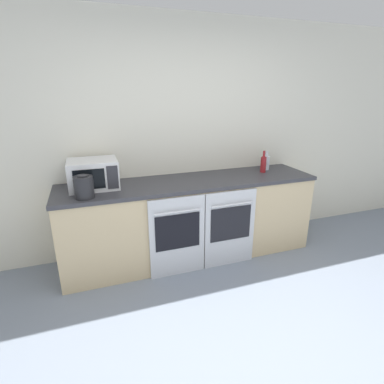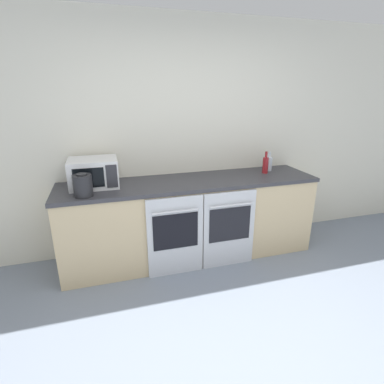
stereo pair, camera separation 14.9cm
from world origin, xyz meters
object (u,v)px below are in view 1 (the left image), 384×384
at_px(oven_right, 230,228).
at_px(bottle_clear, 266,162).
at_px(microwave, 93,174).
at_px(kettle, 84,187).
at_px(oven_left, 177,237).
at_px(bottle_red, 263,164).

relative_size(oven_right, bottle_clear, 3.71).
bearing_deg(bottle_clear, microwave, -178.69).
bearing_deg(kettle, oven_left, -9.05).
height_order(oven_right, kettle, kettle).
bearing_deg(bottle_clear, bottle_red, -136.98).
xyz_separation_m(microwave, kettle, (-0.10, -0.30, -0.04)).
xyz_separation_m(oven_right, kettle, (-1.41, 0.13, 0.57)).
xyz_separation_m(bottle_clear, kettle, (-2.11, -0.34, 0.01)).
xyz_separation_m(oven_right, bottle_clear, (0.70, 0.48, 0.56)).
bearing_deg(bottle_clear, kettle, -170.77).
height_order(oven_right, microwave, microwave).
relative_size(oven_left, bottle_red, 3.33).
distance_m(bottle_clear, bottle_red, 0.14).
bearing_deg(bottle_red, oven_left, -162.10).
distance_m(oven_left, kettle, 1.02).
bearing_deg(oven_left, bottle_clear, 20.30).
distance_m(oven_right, bottle_red, 0.91).
xyz_separation_m(oven_right, bottle_red, (0.60, 0.38, 0.57)).
bearing_deg(microwave, bottle_clear, 1.31).
relative_size(oven_left, kettle, 3.95).
height_order(microwave, bottle_clear, microwave).
relative_size(bottle_clear, bottle_red, 0.90).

